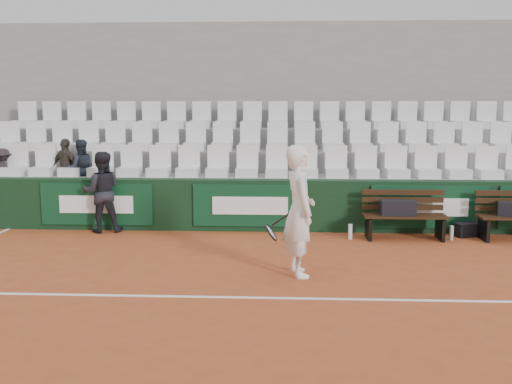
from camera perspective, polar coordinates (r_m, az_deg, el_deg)
name	(u,v)px	position (r m, az deg, el deg)	size (l,w,h in m)	color
ground	(248,298)	(7.37, -0.78, -10.54)	(80.00, 80.00, 0.00)	#AD4D27
court_baseline	(248,298)	(7.37, -0.78, -10.51)	(18.00, 0.06, 0.01)	white
back_barrier	(264,205)	(11.11, 0.84, -1.32)	(18.00, 0.34, 1.00)	black
grandstand_tier_front	(262,200)	(11.74, 0.61, -0.79)	(18.00, 0.95, 1.00)	gray
grandstand_tier_mid	(264,183)	(12.65, 0.77, 0.92)	(18.00, 0.95, 1.45)	gray
grandstand_tier_back	(265,168)	(13.56, 0.92, 2.40)	(18.00, 0.95, 1.90)	gray
grandstand_rear_wall	(266,115)	(14.11, 1.01, 7.73)	(18.00, 0.30, 4.40)	gray
seat_row_front	(262,161)	(11.46, 0.58, 3.09)	(11.90, 0.44, 0.63)	white
seat_row_mid	(263,136)	(12.37, 0.75, 5.59)	(11.90, 0.44, 0.63)	silver
seat_row_back	(265,115)	(13.31, 0.90, 7.74)	(11.90, 0.44, 0.63)	silver
bench_left	(404,227)	(10.78, 14.60, -3.40)	(1.50, 0.56, 0.45)	black
sports_bag_left	(398,208)	(10.69, 14.01, -1.53)	(0.62, 0.27, 0.27)	black
sports_bag_ground	(466,230)	(11.36, 20.28, -3.56)	(0.42, 0.25, 0.25)	black
water_bottle_near	(350,232)	(10.59, 9.40, -3.93)	(0.08, 0.08, 0.28)	silver
water_bottle_far	(451,233)	(10.97, 18.96, -3.89)	(0.07, 0.07, 0.26)	#B0C2C8
tennis_player	(299,211)	(8.13, 4.33, -1.89)	(0.80, 0.78, 1.88)	white
ball_kid	(102,192)	(11.33, -15.15, 0.00)	(0.76, 0.59, 1.56)	black
spectator_a	(2,151)	(12.87, -24.07, 3.79)	(0.65, 0.37, 1.00)	black
spectator_b	(65,146)	(12.31, -18.52, 4.39)	(0.71, 0.30, 1.21)	#35302B
spectator_c	(80,147)	(12.21, -17.21, 4.37)	(0.58, 0.45, 1.19)	#1F242E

